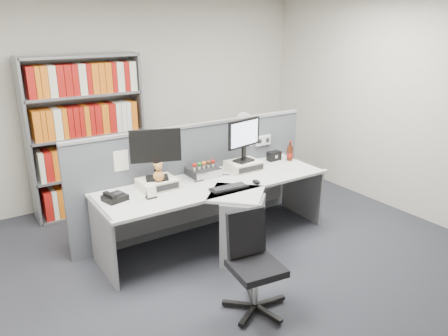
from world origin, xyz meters
TOP-DOWN VIEW (x-y plane):
  - ground at (0.00, 0.00)m, footprint 5.50×5.50m
  - room_shell at (0.00, 0.00)m, footprint 5.04×5.54m
  - partition at (0.00, 1.25)m, footprint 3.00×0.08m
  - desk at (0.00, 0.60)m, footprint 2.60×1.20m
  - monitor_riser_left at (-0.61, 0.98)m, footprint 0.38×0.31m
  - monitor_riser_right at (0.49, 0.98)m, footprint 0.38×0.31m
  - monitor_left at (-0.61, 0.98)m, footprint 0.50×0.23m
  - monitor_right at (0.49, 0.98)m, footprint 0.49×0.20m
  - desktop_pc at (-0.01, 1.06)m, footprint 0.33×0.29m
  - figurines at (-0.01, 1.04)m, footprint 0.29×0.05m
  - keyboard at (-0.01, 0.55)m, footprint 0.41×0.17m
  - mouse at (0.33, 0.52)m, footprint 0.07×0.11m
  - desk_phone at (-1.10, 0.90)m, footprint 0.25×0.23m
  - desk_calendar at (-0.78, 0.76)m, footprint 0.10×0.08m
  - plush_toy at (-0.62, 0.91)m, footprint 0.11×0.11m
  - speaker at (1.01, 1.06)m, footprint 0.17×0.09m
  - cola_bottle at (1.17, 0.95)m, footprint 0.07×0.07m
  - shelving_unit at (-0.90, 2.44)m, footprint 1.41×0.40m
  - filing_cabinet at (1.20, 1.99)m, footprint 0.45×0.61m
  - desk_fan at (1.20, 1.99)m, footprint 0.27×0.16m
  - office_chair at (-0.37, -0.36)m, footprint 0.56×0.56m

SIDE VIEW (x-z plane):
  - ground at x=0.00m, z-range 0.00..0.00m
  - filing_cabinet at x=1.20m, z-range 0.00..0.70m
  - office_chair at x=-0.37m, z-range 0.03..0.88m
  - desk at x=0.00m, z-range 0.10..0.82m
  - partition at x=0.00m, z-range 0.01..1.29m
  - keyboard at x=-0.01m, z-range 0.72..0.75m
  - mouse at x=0.33m, z-range 0.72..0.76m
  - desk_phone at x=-1.10m, z-range 0.71..0.80m
  - desktop_pc at x=-0.01m, z-range 0.72..0.81m
  - monitor_riser_left at x=-0.61m, z-range 0.72..0.82m
  - monitor_riser_right at x=0.49m, z-range 0.72..0.82m
  - desk_calendar at x=-0.78m, z-range 0.71..0.84m
  - speaker at x=1.01m, z-range 0.72..0.83m
  - cola_bottle at x=1.17m, z-range 0.69..0.93m
  - figurines at x=-0.01m, z-range 0.82..0.90m
  - plush_toy at x=-0.62m, z-range 0.81..1.00m
  - shelving_unit at x=-0.90m, z-range -0.02..1.98m
  - desk_fan at x=1.20m, z-range 0.76..1.21m
  - monitor_right at x=0.49m, z-range 0.87..1.37m
  - monitor_left at x=-0.61m, z-range 0.87..1.40m
  - room_shell at x=0.00m, z-range 0.43..3.15m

